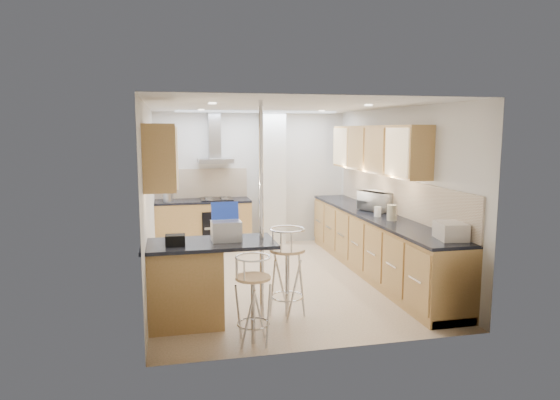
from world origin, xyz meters
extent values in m
plane|color=tan|center=(0.00, 0.00, 0.00)|extent=(4.80, 4.80, 0.00)
cube|color=silver|center=(0.00, 2.40, 1.25)|extent=(3.60, 0.04, 2.50)
cube|color=silver|center=(0.00, -2.40, 1.25)|extent=(3.60, 0.04, 2.50)
cube|color=silver|center=(-1.80, 0.00, 1.25)|extent=(0.04, 4.80, 2.50)
cube|color=silver|center=(1.80, 0.00, 1.25)|extent=(0.04, 4.80, 2.50)
cube|color=silver|center=(0.00, 0.00, 2.50)|extent=(3.60, 4.80, 0.02)
cube|color=#AC8745|center=(1.63, 0.40, 1.88)|extent=(0.34, 3.00, 0.72)
cube|color=#AC8745|center=(-1.63, -1.35, 1.88)|extent=(0.34, 0.62, 0.72)
cube|color=beige|center=(1.79, 0.00, 1.18)|extent=(0.03, 4.40, 0.56)
cube|color=beige|center=(-0.95, 2.38, 1.18)|extent=(1.70, 0.03, 0.56)
cube|color=silver|center=(0.35, 2.20, 1.25)|extent=(0.45, 0.40, 2.50)
cube|color=#A6A8AB|center=(-0.70, 2.15, 1.62)|extent=(0.62, 0.48, 0.08)
cube|color=#A6A8AB|center=(-0.70, 2.29, 2.06)|extent=(0.22, 0.20, 0.88)
cylinder|color=silver|center=(-0.53, -1.45, 1.25)|extent=(0.05, 0.05, 2.50)
cube|color=black|center=(-0.70, 1.79, 0.45)|extent=(0.58, 0.02, 0.58)
cube|color=black|center=(-0.70, 2.10, 0.93)|extent=(0.58, 0.50, 0.02)
cube|color=tan|center=(0.00, 1.80, 2.48)|extent=(2.80, 0.35, 0.02)
cube|color=#AC8745|center=(1.50, 0.00, 0.44)|extent=(0.60, 4.40, 0.88)
cube|color=black|center=(1.50, 0.00, 0.90)|extent=(0.63, 4.40, 0.04)
cube|color=#AC8745|center=(-0.95, 2.10, 0.44)|extent=(1.70, 0.60, 0.88)
cube|color=black|center=(-0.95, 2.10, 0.90)|extent=(1.70, 0.63, 0.04)
cube|color=#AC8745|center=(-1.12, -1.45, 0.45)|extent=(1.35, 0.62, 0.90)
cube|color=black|center=(-1.12, -1.45, 0.92)|extent=(1.47, 0.72, 0.04)
imported|color=white|center=(1.63, 0.25, 1.07)|extent=(0.56, 0.65, 0.30)
cube|color=#A5A7AD|center=(-0.93, -1.43, 1.05)|extent=(0.33, 0.25, 0.22)
cube|color=black|center=(-1.49, -1.53, 1.00)|extent=(0.21, 0.16, 0.11)
cylinder|color=beige|center=(1.50, 0.54, 1.00)|extent=(0.15, 0.15, 0.17)
cylinder|color=beige|center=(1.68, 0.82, 0.99)|extent=(0.15, 0.15, 0.14)
cylinder|color=beige|center=(1.49, -0.56, 1.03)|extent=(0.17, 0.17, 0.22)
cylinder|color=white|center=(1.42, -0.23, 0.99)|extent=(0.13, 0.13, 0.15)
cube|color=beige|center=(1.62, -1.84, 1.02)|extent=(0.35, 0.42, 0.20)
cylinder|color=#A6A8AB|center=(-1.56, 1.99, 1.03)|extent=(0.16, 0.16, 0.23)
camera|label=1|loc=(-1.54, -6.91, 2.18)|focal=32.00mm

